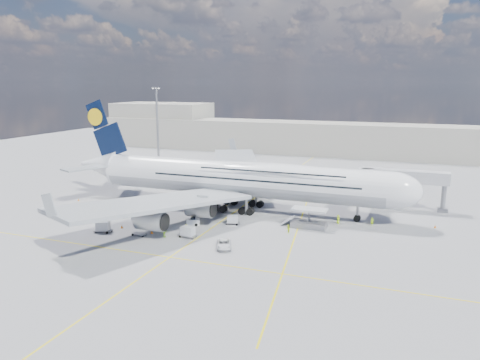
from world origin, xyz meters
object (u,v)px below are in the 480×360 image
(dolly_back, at_px, (111,203))
(crew_loader, at_px, (288,229))
(airliner, at_px, (239,178))
(crew_nose, at_px, (372,222))
(dolly_row_b, at_px, (121,216))
(cone_wing_left_inner, at_px, (205,196))
(baggage_tug, at_px, (193,222))
(service_van, at_px, (224,244))
(cargo_loader, at_px, (308,221))
(dolly_nose_near, at_px, (188,232))
(crew_wing, at_px, (164,232))
(cone_nose, at_px, (435,226))
(dolly_nose_far, at_px, (233,220))
(cone_wing_left_outer, at_px, (220,181))
(cone_wing_right_outer, at_px, (152,232))
(crew_van, at_px, (338,219))
(light_mast, at_px, (157,127))
(jet_bridge, at_px, (388,179))
(cone_wing_right_inner, at_px, (122,227))
(cone_tail, at_px, (78,200))
(dolly_row_a, at_px, (103,227))
(crew_tug, at_px, (186,229))
(catering_truck_outer, at_px, (237,167))

(dolly_back, relative_size, crew_loader, 1.75)
(airliner, relative_size, crew_nose, 48.57)
(dolly_row_b, xyz_separation_m, cone_wing_left_inner, (8.89, 21.46, -0.05))
(baggage_tug, xyz_separation_m, service_van, (10.36, -9.56, -0.01))
(cargo_loader, height_order, dolly_nose_near, cargo_loader)
(dolly_nose_near, xyz_separation_m, crew_wing, (-3.95, -1.31, -0.11))
(cargo_loader, xyz_separation_m, cone_nose, (22.44, 8.10, -0.97))
(airliner, relative_size, cone_nose, 137.89)
(dolly_row_b, relative_size, dolly_nose_far, 0.96)
(cone_wing_left_outer, xyz_separation_m, cone_wing_right_outer, (5.86, -44.86, 0.01))
(airliner, bearing_deg, dolly_nose_far, -76.30)
(crew_loader, relative_size, crew_van, 0.94)
(light_mast, height_order, baggage_tug, light_mast)
(airliner, distance_m, jet_bridge, 31.50)
(baggage_tug, bearing_deg, service_van, -66.08)
(jet_bridge, distance_m, crew_van, 16.97)
(cargo_loader, height_order, cone_wing_right_inner, cargo_loader)
(service_van, height_order, cone_nose, service_van)
(service_van, relative_size, cone_nose, 8.47)
(dolly_nose_near, xyz_separation_m, cone_wing_right_outer, (-7.09, -0.33, -0.77))
(cone_nose, relative_size, cone_tail, 1.06)
(cone_wing_right_outer, bearing_deg, cone_tail, 152.70)
(crew_loader, height_order, crew_van, crew_van)
(baggage_tug, bearing_deg, cone_wing_right_outer, -147.21)
(cargo_loader, bearing_deg, dolly_row_a, -154.84)
(cone_wing_right_outer, bearing_deg, dolly_row_b, 149.40)
(cone_nose, bearing_deg, dolly_row_b, -165.78)
(crew_nose, relative_size, crew_van, 0.92)
(light_mast, xyz_separation_m, crew_van, (61.72, -37.74, -12.32))
(crew_nose, relative_size, crew_wing, 0.87)
(dolly_back, relative_size, crew_tug, 1.80)
(jet_bridge, height_order, service_van, jet_bridge)
(dolly_nose_far, distance_m, crew_nose, 26.64)
(cargo_loader, bearing_deg, jet_bridge, 54.25)
(dolly_nose_far, bearing_deg, catering_truck_outer, 94.60)
(cone_wing_right_outer, bearing_deg, crew_tug, 24.12)
(service_van, xyz_separation_m, cone_tail, (-43.45, 17.07, -0.41))
(cone_tail, bearing_deg, crew_tug, -19.57)
(airliner, bearing_deg, crew_tug, -100.58)
(dolly_back, xyz_separation_m, service_van, (34.34, -16.92, 0.38))
(cone_nose, distance_m, cone_wing_left_outer, 58.68)
(cone_tail, bearing_deg, cone_wing_left_outer, 53.40)
(cargo_loader, xyz_separation_m, cone_wing_left_outer, (-31.48, 31.23, -0.98))
(baggage_tug, bearing_deg, cargo_loader, -6.01)
(cargo_loader, relative_size, crew_loader, 5.14)
(crew_wing, bearing_deg, crew_tug, -13.86)
(airliner, distance_m, crew_tug, 19.49)
(dolly_nose_near, relative_size, crew_nose, 2.00)
(dolly_nose_far, height_order, crew_loader, dolly_nose_far)
(dolly_nose_far, distance_m, cone_wing_left_outer, 38.63)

